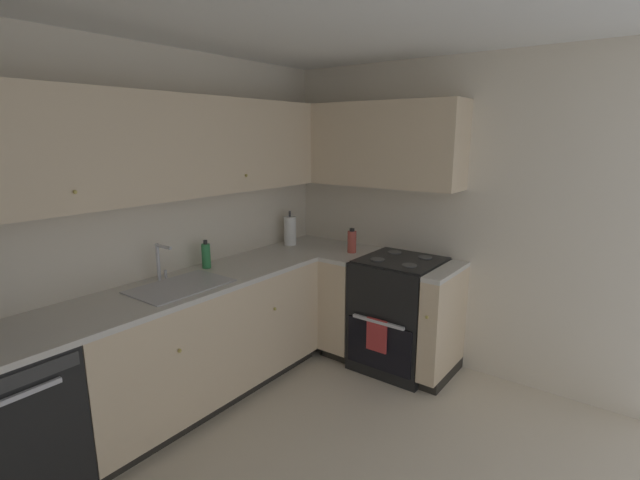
% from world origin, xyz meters
% --- Properties ---
extents(wall_back, '(4.03, 0.05, 2.45)m').
position_xyz_m(wall_back, '(0.00, 1.49, 1.22)').
color(wall_back, beige).
rests_on(wall_back, ground_plane).
extents(wall_right, '(0.05, 3.02, 2.45)m').
position_xyz_m(wall_right, '(1.99, 0.00, 1.22)').
color(wall_right, beige).
rests_on(wall_right, ground_plane).
extents(dishwasher, '(0.60, 0.63, 0.86)m').
position_xyz_m(dishwasher, '(-0.84, 1.16, 0.43)').
color(dishwasher, black).
rests_on(dishwasher, ground_plane).
extents(lower_cabinets_back, '(1.90, 0.62, 0.86)m').
position_xyz_m(lower_cabinets_back, '(0.41, 1.16, 0.44)').
color(lower_cabinets_back, beige).
rests_on(lower_cabinets_back, ground_plane).
extents(countertop_back, '(3.11, 0.60, 0.03)m').
position_xyz_m(countertop_back, '(0.41, 1.16, 0.88)').
color(countertop_back, beige).
rests_on(countertop_back, lower_cabinets_back).
extents(lower_cabinets_right, '(0.62, 1.04, 0.86)m').
position_xyz_m(lower_cabinets_right, '(1.67, 0.43, 0.44)').
color(lower_cabinets_right, beige).
rests_on(lower_cabinets_right, ground_plane).
extents(countertop_right, '(0.60, 1.04, 0.03)m').
position_xyz_m(countertop_right, '(1.67, 0.43, 0.88)').
color(countertop_right, beige).
rests_on(countertop_right, lower_cabinets_right).
extents(oven_range, '(0.68, 0.62, 1.05)m').
position_xyz_m(oven_range, '(1.69, 0.27, 0.46)').
color(oven_range, black).
rests_on(oven_range, ground_plane).
extents(upper_cabinets_back, '(2.79, 0.34, 0.66)m').
position_xyz_m(upper_cabinets_back, '(0.25, 1.30, 1.79)').
color(upper_cabinets_back, beige).
extents(upper_cabinets_right, '(0.32, 1.58, 0.66)m').
position_xyz_m(upper_cabinets_right, '(1.81, 0.67, 1.79)').
color(upper_cabinets_right, beige).
extents(sink, '(0.62, 0.40, 0.10)m').
position_xyz_m(sink, '(0.24, 1.13, 0.86)').
color(sink, '#B7B7BC').
rests_on(sink, countertop_back).
extents(faucet, '(0.07, 0.16, 0.26)m').
position_xyz_m(faucet, '(0.24, 1.34, 1.05)').
color(faucet, silver).
rests_on(faucet, countertop_back).
extents(soap_bottle, '(0.06, 0.06, 0.21)m').
position_xyz_m(soap_bottle, '(0.63, 1.34, 0.99)').
color(soap_bottle, '#338C4C').
rests_on(soap_bottle, countertop_back).
extents(paper_towel_roll, '(0.11, 0.11, 0.32)m').
position_xyz_m(paper_towel_roll, '(1.56, 1.32, 1.03)').
color(paper_towel_roll, white).
rests_on(paper_towel_roll, countertop_back).
extents(oil_bottle, '(0.07, 0.07, 0.21)m').
position_xyz_m(oil_bottle, '(1.67, 0.73, 0.99)').
color(oil_bottle, '#BF4C3F').
rests_on(oil_bottle, countertop_right).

